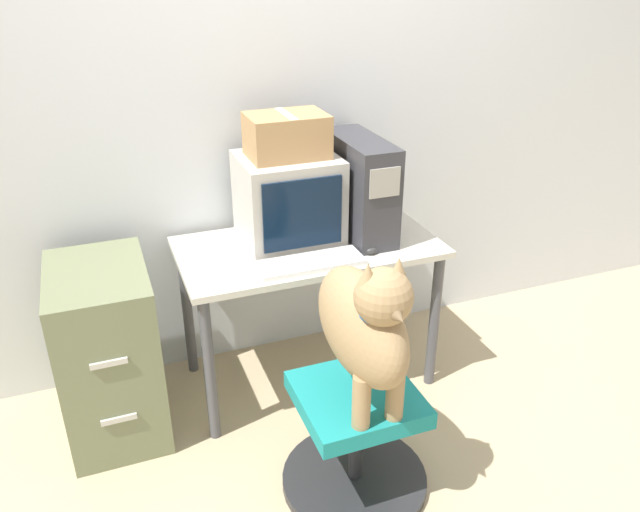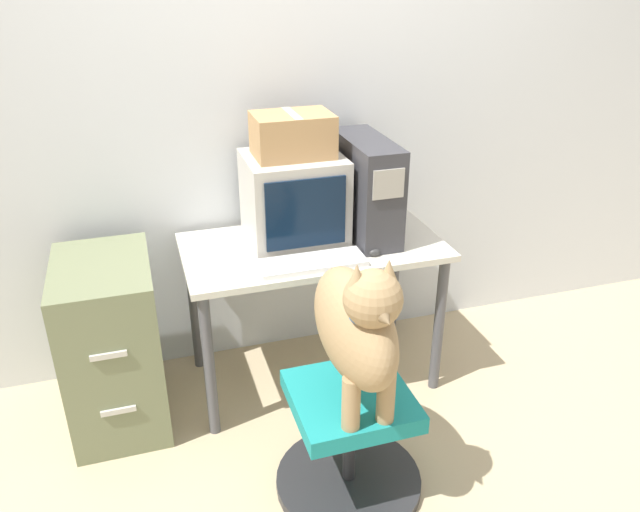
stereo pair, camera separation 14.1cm
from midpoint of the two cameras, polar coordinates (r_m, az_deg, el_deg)
The scene contains 11 objects.
ground_plane at distance 3.02m, azimuth 2.55°, elevation -14.23°, with size 12.00×12.00×0.00m, color tan.
wall_back at distance 3.03m, azimuth -1.46°, elevation 13.66°, with size 8.00×0.05×2.60m.
desk at distance 2.91m, azimuth 0.73°, elevation -0.78°, with size 1.19×0.63×0.74m.
crt_monitor at distance 2.85m, azimuth -0.97°, elevation 5.28°, with size 0.43×0.40×0.40m.
pc_tower at distance 2.91m, azimuth 5.64°, elevation 6.22°, with size 0.19×0.51×0.46m.
keyboard at distance 2.67m, azimuth 0.77°, elevation -0.63°, with size 0.46×0.17×0.03m.
computer_mouse at distance 2.76m, azimuth 6.47°, elevation 0.32°, with size 0.06×0.04×0.04m.
office_chair at distance 2.56m, azimuth 4.36°, elevation -16.64°, with size 0.59×0.59×0.46m.
dog at distance 2.18m, azimuth 5.27°, elevation -6.29°, with size 0.23×0.59×0.63m.
filing_cabinet at distance 2.90m, azimuth -17.10°, elevation -7.75°, with size 0.40×0.59×0.79m.
cardboard_box at distance 2.76m, azimuth -1.04°, elevation 11.00°, with size 0.34×0.25×0.19m.
Camera 2 is at (-0.74, -2.18, 1.96)m, focal length 35.00 mm.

